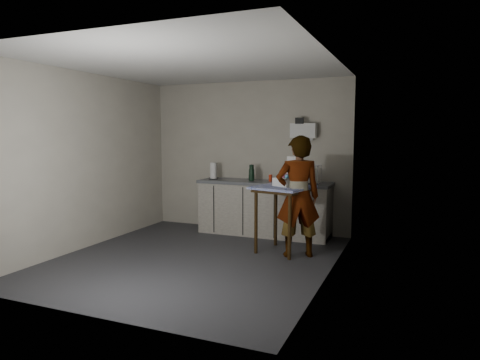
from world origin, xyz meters
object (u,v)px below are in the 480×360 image
at_px(dark_bottle, 252,173).
at_px(bakery_box, 287,179).
at_px(paper_towel, 213,171).
at_px(dish_rack, 307,179).
at_px(side_table, 282,195).
at_px(standing_man, 298,197).
at_px(soda_can, 270,178).
at_px(kitchen_counter, 264,210).
at_px(soap_bottle, 252,173).

relative_size(dark_bottle, bakery_box, 0.65).
bearing_deg(paper_towel, dish_rack, 2.68).
height_order(side_table, bakery_box, bakery_box).
relative_size(side_table, standing_man, 0.57).
bearing_deg(dark_bottle, side_table, -48.52).
bearing_deg(paper_towel, standing_man, -28.58).
bearing_deg(bakery_box, dish_rack, 114.15).
height_order(side_table, paper_towel, paper_towel).
relative_size(standing_man, paper_towel, 5.80).
distance_m(side_table, dish_rack, 0.94).
relative_size(standing_man, dish_rack, 4.00).
relative_size(side_table, dark_bottle, 3.58).
distance_m(soda_can, dish_rack, 0.63).
distance_m(paper_towel, dish_rack, 1.64).
distance_m(kitchen_counter, side_table, 1.16).
bearing_deg(standing_man, soap_bottle, -69.11).
xyz_separation_m(kitchen_counter, soap_bottle, (-0.21, -0.04, 0.62)).
bearing_deg(standing_man, dark_bottle, -70.41).
xyz_separation_m(side_table, bakery_box, (0.05, 0.07, 0.22)).
distance_m(dark_bottle, dish_rack, 0.97).
height_order(side_table, standing_man, standing_man).
bearing_deg(kitchen_counter, dark_bottle, 171.89).
relative_size(kitchen_counter, standing_man, 1.34).
bearing_deg(side_table, dark_bottle, 144.77).
height_order(paper_towel, bakery_box, bakery_box).
relative_size(soap_bottle, paper_towel, 0.96).
xyz_separation_m(soap_bottle, dish_rack, (0.94, 0.05, -0.07)).
height_order(standing_man, soap_bottle, standing_man).
relative_size(dish_rack, bakery_box, 1.01).
distance_m(soda_can, paper_towel, 1.02).
bearing_deg(kitchen_counter, paper_towel, -176.14).
distance_m(soap_bottle, bakery_box, 1.17).
distance_m(kitchen_counter, soap_bottle, 0.66).
bearing_deg(dark_bottle, dish_rack, -1.16).
relative_size(standing_man, dark_bottle, 6.27).
bearing_deg(soda_can, paper_towel, -174.01).
distance_m(standing_man, dish_rack, 1.05).
bearing_deg(standing_man, soda_can, -80.99).
bearing_deg(dish_rack, kitchen_counter, -178.82).
xyz_separation_m(kitchen_counter, dark_bottle, (-0.24, 0.03, 0.62)).
bearing_deg(bakery_box, kitchen_counter, 156.87).
bearing_deg(soda_can, kitchen_counter, -154.50).
height_order(kitchen_counter, soap_bottle, soap_bottle).
height_order(paper_towel, dish_rack, dish_rack).
relative_size(soda_can, bakery_box, 0.26).
bearing_deg(soda_can, standing_man, -54.70).
bearing_deg(soda_can, bakery_box, -58.11).
bearing_deg(dish_rack, bakery_box, -95.32).
distance_m(side_table, paper_towel, 1.74).
height_order(soda_can, dark_bottle, dark_bottle).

